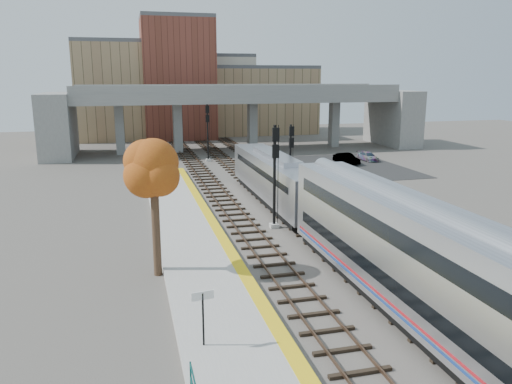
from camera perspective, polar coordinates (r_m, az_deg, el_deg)
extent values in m
plane|color=#47423D|center=(30.94, 7.35, -7.21)|extent=(160.00, 160.00, 0.00)
cube|color=#9E9E99|center=(29.10, -6.17, -8.14)|extent=(4.50, 60.00, 0.35)
cube|color=yellow|center=(29.34, -2.47, -7.52)|extent=(0.70, 60.00, 0.01)
cube|color=black|center=(41.52, -3.17, -1.73)|extent=(2.50, 95.00, 0.14)
cube|color=brown|center=(41.36, -4.15, -1.64)|extent=(0.07, 95.00, 0.14)
cube|color=brown|center=(41.63, -2.20, -1.52)|extent=(0.07, 95.00, 0.14)
cube|color=black|center=(42.51, 2.39, -1.37)|extent=(2.50, 95.00, 0.14)
cube|color=brown|center=(42.28, 1.46, -1.29)|extent=(0.07, 95.00, 0.14)
cube|color=brown|center=(42.69, 3.31, -1.16)|extent=(0.07, 95.00, 0.14)
cube|color=black|center=(43.80, 7.40, -1.03)|extent=(2.50, 95.00, 0.14)
cube|color=brown|center=(43.52, 6.53, -0.95)|extent=(0.07, 95.00, 0.14)
cube|color=brown|center=(44.04, 8.28, -0.83)|extent=(0.07, 95.00, 0.14)
cube|color=slate|center=(73.69, -1.96, 10.81)|extent=(46.00, 10.00, 1.50)
cube|color=slate|center=(68.98, -1.08, 11.70)|extent=(46.00, 0.20, 1.00)
cube|color=slate|center=(78.35, -2.74, 11.85)|extent=(46.00, 0.20, 1.00)
cube|color=slate|center=(72.24, -15.31, 6.93)|extent=(1.20, 1.60, 7.00)
cube|color=slate|center=(72.57, -8.94, 7.26)|extent=(1.20, 1.60, 7.00)
cube|color=slate|center=(74.44, -0.42, 7.56)|extent=(1.20, 1.60, 7.00)
cube|color=slate|center=(78.60, 8.90, 7.70)|extent=(1.20, 1.60, 7.00)
cube|color=slate|center=(72.73, -21.70, 7.11)|extent=(4.00, 12.00, 8.50)
cube|color=slate|center=(82.99, 15.34, 8.19)|extent=(4.00, 12.00, 8.50)
cube|color=#997F59|center=(91.92, -14.11, 11.04)|extent=(18.00, 14.00, 16.00)
cube|color=#4C4C4F|center=(92.06, -14.40, 16.20)|extent=(18.00, 14.00, 0.60)
cube|color=beige|center=(98.10, -5.77, 10.88)|extent=(16.00, 16.00, 14.00)
cube|color=#4C4C4F|center=(98.10, -5.87, 15.14)|extent=(16.00, 16.00, 0.60)
cube|color=brown|center=(89.34, -8.90, 12.51)|extent=(12.00, 10.00, 20.00)
cube|color=#4C4C4F|center=(89.85, -9.15, 19.08)|extent=(12.00, 10.00, 0.60)
cube|color=#997F59|center=(98.23, 0.30, 10.36)|extent=(20.00, 14.00, 12.00)
cube|color=#4C4C4F|center=(98.13, 0.30, 14.04)|extent=(20.00, 14.00, 0.60)
cube|color=black|center=(61.23, 9.88, 2.88)|extent=(14.00, 18.00, 0.04)
cube|color=#A8AAB2|center=(42.41, 2.25, 1.76)|extent=(3.00, 19.00, 3.20)
cube|color=black|center=(51.36, -0.80, 4.44)|extent=(2.20, 0.06, 1.10)
cube|color=black|center=(42.30, 2.25, 2.56)|extent=(3.02, 16.15, 0.50)
cube|color=black|center=(42.81, 2.22, -0.67)|extent=(2.70, 17.10, 0.50)
cube|color=#A8AAB2|center=(42.09, 2.27, 4.16)|extent=(1.60, 9.50, 0.40)
cube|color=#A8AAB2|center=(22.36, 19.26, -7.90)|extent=(3.00, 25.00, 4.60)
cube|color=black|center=(21.97, 19.50, -4.97)|extent=(3.02, 23.00, 0.75)
cube|color=black|center=(22.68, 19.09, -10.02)|extent=(3.02, 23.00, 0.65)
cube|color=maroon|center=(23.02, 18.93, -11.97)|extent=(3.03, 24.00, 0.12)
cube|color=navy|center=(23.10, 18.89, -12.42)|extent=(3.03, 24.00, 0.12)
cube|color=black|center=(23.34, 18.79, -13.65)|extent=(2.70, 23.75, 0.40)
cube|color=#9E9E99|center=(36.12, 2.07, -3.86)|extent=(0.60, 0.60, 0.30)
cylinder|color=black|center=(35.25, 2.12, 1.67)|extent=(0.21, 0.21, 7.39)
cube|color=black|center=(34.54, 2.28, 6.57)|extent=(0.48, 0.18, 0.95)
cube|color=black|center=(34.69, 2.26, 4.67)|extent=(0.48, 0.18, 0.95)
cube|color=#9E9E99|center=(45.43, 3.88, -0.34)|extent=(0.60, 0.60, 0.30)
cylinder|color=black|center=(44.81, 3.94, 3.54)|extent=(0.19, 0.19, 6.54)
cube|color=black|center=(44.21, 4.10, 6.95)|extent=(0.42, 0.18, 0.84)
cube|color=black|center=(44.33, 4.08, 5.63)|extent=(0.42, 0.18, 0.84)
cube|color=#9E9E99|center=(64.62, -5.48, 3.66)|extent=(0.60, 0.60, 0.30)
cylinder|color=black|center=(64.15, -5.55, 6.72)|extent=(0.21, 0.21, 7.24)
cube|color=black|center=(63.64, -5.57, 9.38)|extent=(0.47, 0.18, 0.93)
cube|color=black|center=(63.72, -5.55, 8.36)|extent=(0.47, 0.18, 0.93)
cylinder|color=black|center=(20.12, -6.06, -14.28)|extent=(0.08, 0.08, 2.20)
cube|color=white|center=(19.69, -6.13, -11.69)|extent=(0.90, 0.17, 0.35)
cylinder|color=#382619|center=(27.46, -11.37, -3.87)|extent=(0.44, 0.44, 5.57)
ellipsoid|color=#BD7519|center=(26.72, -11.67, 2.67)|extent=(3.60, 3.60, 3.98)
imported|color=#99999E|center=(55.11, 7.63, 2.50)|extent=(2.02, 3.80, 1.23)
imported|color=#99999E|center=(62.91, 10.30, 3.76)|extent=(2.16, 4.25, 1.33)
imported|color=#99999E|center=(66.14, 12.68, 3.99)|extent=(1.78, 3.82, 1.08)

